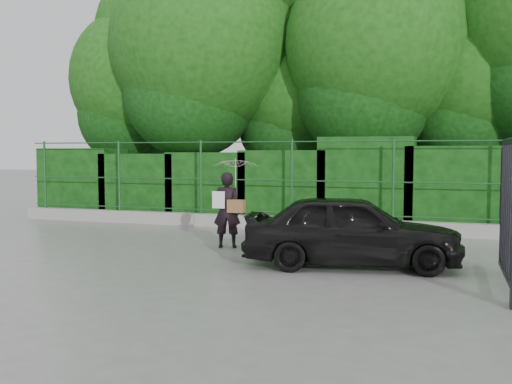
% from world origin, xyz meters
% --- Properties ---
extents(ground, '(80.00, 80.00, 0.00)m').
position_xyz_m(ground, '(0.00, 0.00, 0.00)').
color(ground, gray).
extents(kerb, '(14.00, 0.25, 0.30)m').
position_xyz_m(kerb, '(0.00, 4.50, 0.15)').
color(kerb, '#9E9E99').
rests_on(kerb, ground).
extents(fence, '(14.13, 0.06, 1.80)m').
position_xyz_m(fence, '(0.22, 4.50, 1.20)').
color(fence, '#1D4B23').
rests_on(fence, kerb).
extents(hedge, '(14.20, 1.20, 2.17)m').
position_xyz_m(hedge, '(0.09, 5.50, 0.96)').
color(hedge, black).
rests_on(hedge, ground).
extents(trees, '(17.10, 6.15, 8.08)m').
position_xyz_m(trees, '(1.14, 7.74, 4.62)').
color(trees, black).
rests_on(trees, ground).
extents(woman, '(0.87, 0.86, 1.70)m').
position_xyz_m(woman, '(-0.02, 1.74, 1.12)').
color(woman, black).
rests_on(woman, ground).
extents(car, '(3.58, 1.91, 1.16)m').
position_xyz_m(car, '(2.40, 0.67, 0.58)').
color(car, black).
rests_on(car, ground).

